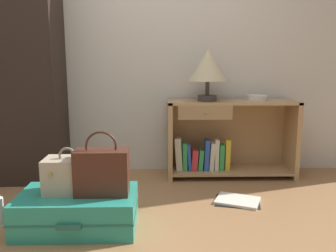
# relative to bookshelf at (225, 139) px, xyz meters

# --- Properties ---
(ground_plane) EXTENTS (9.00, 9.00, 0.00)m
(ground_plane) POSITION_rel_bookshelf_xyz_m (-0.90, -1.26, -0.34)
(ground_plane) COLOR #9E7047
(back_wall) EXTENTS (6.40, 0.10, 2.60)m
(back_wall) POSITION_rel_bookshelf_xyz_m (-0.90, 0.24, 0.96)
(back_wall) COLOR beige
(back_wall) RESTS_ON ground_plane
(bookshelf) EXTENTS (1.15, 0.37, 0.69)m
(bookshelf) POSITION_rel_bookshelf_xyz_m (0.00, 0.00, 0.00)
(bookshelf) COLOR tan
(bookshelf) RESTS_ON ground_plane
(table_lamp) EXTENTS (0.34, 0.34, 0.45)m
(table_lamp) POSITION_rel_bookshelf_xyz_m (-0.17, -0.03, 0.66)
(table_lamp) COLOR #3D3838
(table_lamp) RESTS_ON bookshelf
(bowl) EXTENTS (0.18, 0.18, 0.05)m
(bowl) POSITION_rel_bookshelf_xyz_m (0.29, 0.01, 0.38)
(bowl) COLOR silver
(bowl) RESTS_ON bookshelf
(suitcase_large) EXTENTS (0.74, 0.47, 0.23)m
(suitcase_large) POSITION_rel_bookshelf_xyz_m (-1.11, -1.03, -0.23)
(suitcase_large) COLOR teal
(suitcase_large) RESTS_ON ground_plane
(train_case) EXTENTS (0.29, 0.21, 0.29)m
(train_case) POSITION_rel_bookshelf_xyz_m (-1.17, -1.00, -0.00)
(train_case) COLOR #B7A88E
(train_case) RESTS_ON suitcase_large
(handbag) EXTENTS (0.33, 0.17, 0.40)m
(handbag) POSITION_rel_bookshelf_xyz_m (-0.95, -1.04, 0.03)
(handbag) COLOR #472319
(handbag) RESTS_ON suitcase_large
(open_book_on_floor) EXTENTS (0.38, 0.33, 0.02)m
(open_book_on_floor) POSITION_rel_bookshelf_xyz_m (-0.01, -0.64, -0.33)
(open_book_on_floor) COLOR white
(open_book_on_floor) RESTS_ON ground_plane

